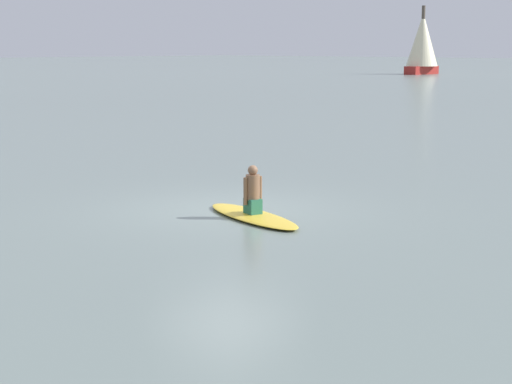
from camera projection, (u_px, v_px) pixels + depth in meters
The scene contains 4 objects.
ground_plane at pixel (228, 210), 16.13m from camera, with size 400.00×400.00×0.00m, color slate.
surfboard at pixel (253, 216), 15.30m from camera, with size 2.80×0.80×0.10m, color gold.
person_paddler at pixel (253, 192), 15.22m from camera, with size 0.36×0.40×0.91m.
sailboat_near_left at pixel (422, 42), 93.17m from camera, with size 3.60×5.11×7.70m.
Camera 1 is at (11.11, -11.27, 3.18)m, focal length 57.42 mm.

